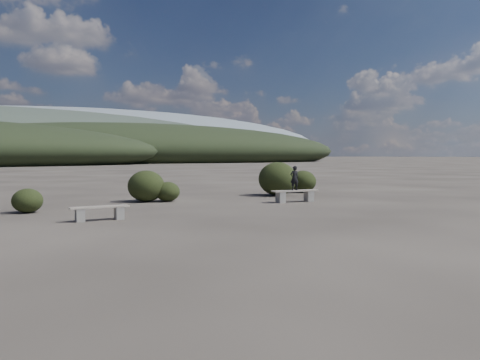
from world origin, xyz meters
TOP-DOWN VIEW (x-y plane):
  - ground at (0.00, 0.00)m, footprint 1200.00×1200.00m
  - bench_left at (-3.44, 4.85)m, footprint 1.62×0.38m
  - bench_right at (4.41, 6.23)m, footprint 1.92×0.62m
  - seated_person at (4.38, 6.23)m, footprint 0.38×0.29m
  - shrub_a at (-4.99, 7.82)m, footprint 0.95×0.95m
  - shrub_b at (-0.53, 9.37)m, footprint 1.44×1.44m
  - shrub_c at (0.23, 9.03)m, footprint 0.98×0.98m
  - shrub_d at (5.58, 9.08)m, footprint 1.74×1.74m
  - shrub_e at (7.76, 9.99)m, footprint 1.30×1.30m

SIDE VIEW (x-z plane):
  - ground at x=0.00m, z-range 0.00..0.00m
  - bench_left at x=-3.44m, z-range 0.04..0.45m
  - bench_right at x=4.41m, z-range 0.05..0.52m
  - shrub_a at x=-4.99m, z-range 0.00..0.78m
  - shrub_c at x=0.23m, z-range 0.00..0.78m
  - shrub_e at x=7.76m, z-range 0.00..1.08m
  - shrub_b at x=-0.53m, z-range 0.00..1.24m
  - shrub_d at x=5.58m, z-range 0.00..1.53m
  - seated_person at x=4.38m, z-range 0.47..1.42m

